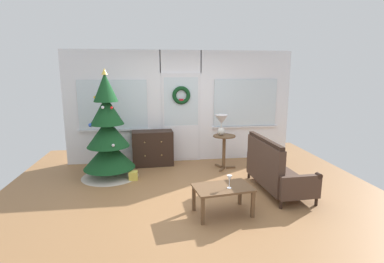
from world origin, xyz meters
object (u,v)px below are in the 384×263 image
(table_lamp, at_px, (221,122))
(gift_box, at_px, (133,176))
(wine_glass, at_px, (229,179))
(christmas_tree, at_px, (108,138))
(settee_sofa, at_px, (274,170))
(side_table, at_px, (224,145))
(coffee_table, at_px, (223,191))
(dresser_cabinet, at_px, (153,148))

(table_lamp, bearing_deg, gift_box, -165.80)
(table_lamp, relative_size, wine_glass, 2.26)
(christmas_tree, relative_size, settee_sofa, 1.43)
(wine_glass, distance_m, gift_box, 2.28)
(side_table, xyz_separation_m, wine_glass, (-0.44, -2.09, 0.04))
(gift_box, bearing_deg, table_lamp, 14.20)
(settee_sofa, xyz_separation_m, coffee_table, (-1.09, -0.72, -0.02))
(wine_glass, relative_size, gift_box, 1.16)
(coffee_table, bearing_deg, dresser_cabinet, 111.89)
(coffee_table, xyz_separation_m, wine_glass, (0.08, -0.06, 0.21))
(settee_sofa, relative_size, wine_glass, 7.69)
(dresser_cabinet, height_order, wine_glass, dresser_cabinet)
(coffee_table, distance_m, wine_glass, 0.23)
(dresser_cabinet, distance_m, side_table, 1.60)
(table_lamp, bearing_deg, wine_glass, -100.00)
(dresser_cabinet, xyz_separation_m, wine_glass, (1.09, -2.57, 0.17))
(settee_sofa, xyz_separation_m, gift_box, (-2.49, 0.88, -0.29))
(christmas_tree, relative_size, table_lamp, 4.86)
(dresser_cabinet, bearing_deg, settee_sofa, -40.45)
(christmas_tree, xyz_separation_m, side_table, (2.39, 0.18, -0.28))
(side_table, bearing_deg, table_lamp, 146.31)
(christmas_tree, distance_m, side_table, 2.41)
(christmas_tree, relative_size, coffee_table, 2.36)
(dresser_cabinet, distance_m, settee_sofa, 2.76)
(dresser_cabinet, xyz_separation_m, settee_sofa, (2.10, -1.79, -0.01))
(christmas_tree, relative_size, side_table, 2.89)
(christmas_tree, distance_m, table_lamp, 2.35)
(dresser_cabinet, distance_m, wine_glass, 2.80)
(christmas_tree, relative_size, gift_box, 12.67)
(christmas_tree, height_order, settee_sofa, christmas_tree)
(table_lamp, relative_size, gift_box, 2.61)
(dresser_cabinet, bearing_deg, table_lamp, -16.68)
(gift_box, bearing_deg, settee_sofa, -19.55)
(christmas_tree, height_order, dresser_cabinet, christmas_tree)
(table_lamp, xyz_separation_m, wine_glass, (-0.38, -2.13, -0.46))
(dresser_cabinet, distance_m, coffee_table, 2.71)
(side_table, distance_m, coffee_table, 2.10)
(side_table, height_order, gift_box, side_table)
(side_table, distance_m, gift_box, 2.01)
(dresser_cabinet, distance_m, gift_box, 1.03)
(wine_glass, bearing_deg, side_table, 78.24)
(christmas_tree, distance_m, gift_box, 0.89)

